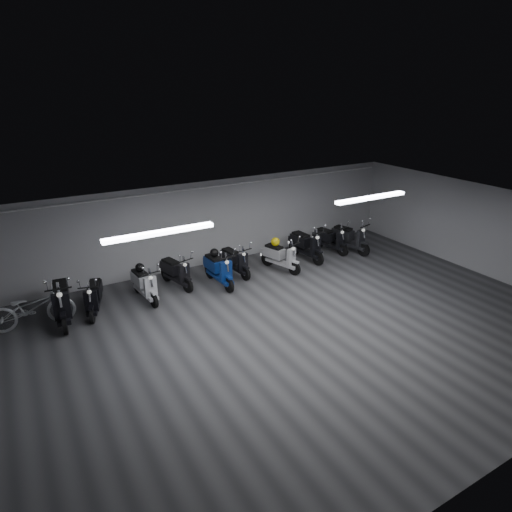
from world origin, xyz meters
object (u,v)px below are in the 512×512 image
scooter_0 (61,295)px  helmet_0 (275,242)px  scooter_2 (144,279)px  scooter_8 (331,235)px  scooter_4 (219,264)px  scooter_7 (306,240)px  scooter_9 (350,233)px  helmet_1 (214,253)px  scooter_1 (93,292)px  helmet_2 (140,268)px  scooter_6 (281,252)px  scooter_5 (235,257)px  bicycle (30,304)px  scooter_3 (176,267)px

scooter_0 → helmet_0: bearing=8.0°
scooter_2 → scooter_8: bearing=-3.4°
scooter_4 → helmet_0: size_ratio=6.27×
scooter_2 → scooter_7: size_ratio=0.91×
scooter_9 → helmet_1: 5.28m
scooter_1 → scooter_9: size_ratio=0.89×
scooter_0 → scooter_9: 9.61m
helmet_2 → scooter_6: bearing=-4.8°
scooter_5 → scooter_0: bearing=176.8°
scooter_5 → bicycle: bicycle is taller
scooter_2 → scooter_9: scooter_9 is taller
scooter_8 → scooter_9: 0.68m
scooter_2 → scooter_9: (7.47, 0.04, 0.06)m
scooter_8 → scooter_9: (0.60, -0.32, 0.06)m
helmet_0 → helmet_2: helmet_0 is taller
scooter_4 → helmet_2: bearing=167.3°
bicycle → scooter_5: bearing=-81.5°
scooter_0 → helmet_2: (2.12, 0.35, 0.17)m
scooter_5 → helmet_1: (-0.79, -0.18, 0.34)m
helmet_2 → scooter_1: bearing=-168.1°
scooter_7 → helmet_2: (-5.71, 0.03, 0.21)m
scooter_3 → scooter_8: size_ratio=0.99×
scooter_5 → helmet_0: size_ratio=5.76×
bicycle → scooter_7: bearing=-83.1°
bicycle → helmet_1: size_ratio=7.60×
scooter_6 → scooter_7: (1.26, 0.35, 0.06)m
scooter_5 → bicycle: size_ratio=0.82×
scooter_1 → scooter_2: (1.37, 0.05, 0.02)m
scooter_3 → scooter_4: 1.26m
scooter_7 → helmet_1: (-3.49, -0.10, 0.26)m
scooter_2 → helmet_1: 2.22m
scooter_4 → scooter_7: 3.49m
scooter_1 → scooter_4: size_ratio=0.91×
scooter_3 → scooter_4: bearing=-38.8°
helmet_0 → scooter_4: bearing=-173.9°
scooter_3 → helmet_2: (-1.09, -0.15, 0.28)m
scooter_5 → scooter_6: bearing=-24.2°
scooter_5 → helmet_1: size_ratio=6.26×
scooter_7 → helmet_1: scooter_7 is taller
bicycle → helmet_2: bearing=-79.2°
scooter_1 → scooter_7: size_ratio=0.88×
bicycle → helmet_2: bicycle is taller
scooter_6 → scooter_7: bearing=-2.5°
scooter_0 → scooter_1: bearing=11.3°
bicycle → helmet_0: size_ratio=6.98×
scooter_7 → scooter_3: bearing=173.6°
scooter_1 → scooter_9: bearing=19.1°
scooter_2 → scooter_6: size_ratio=0.99×
scooter_2 → scooter_9: bearing=-6.1°
scooter_2 → helmet_2: scooter_2 is taller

